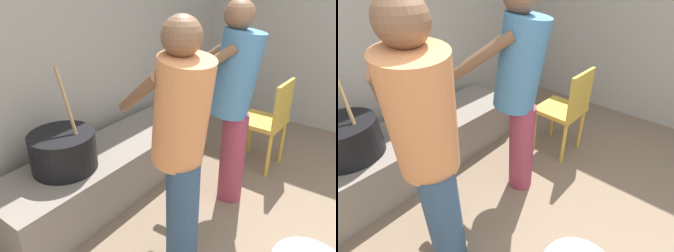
% 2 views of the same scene
% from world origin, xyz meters
% --- Properties ---
extents(hearth_ledge, '(2.14, 0.60, 0.42)m').
position_xyz_m(hearth_ledge, '(0.22, 2.02, 0.21)').
color(hearth_ledge, slate).
rests_on(hearth_ledge, ground_plane).
extents(cooking_pot_main, '(0.47, 0.47, 0.73)m').
position_xyz_m(cooking_pot_main, '(-0.26, 2.04, 0.57)').
color(cooking_pot_main, black).
rests_on(cooking_pot_main, hearth_ledge).
extents(cook_in_blue_shirt, '(0.58, 0.73, 1.60)m').
position_xyz_m(cook_in_blue_shirt, '(0.65, 1.16, 0.91)').
color(cook_in_blue_shirt, '#8C3347').
rests_on(cook_in_blue_shirt, ground_plane).
extents(cook_in_orange_shirt, '(0.54, 0.73, 1.57)m').
position_xyz_m(cook_in_orange_shirt, '(-0.15, 1.09, 0.90)').
color(cook_in_orange_shirt, navy).
rests_on(cook_in_orange_shirt, ground_plane).
extents(chair_yellow, '(0.41, 0.41, 0.88)m').
position_xyz_m(chair_yellow, '(1.33, 1.10, 0.49)').
color(chair_yellow, gold).
rests_on(chair_yellow, ground_plane).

